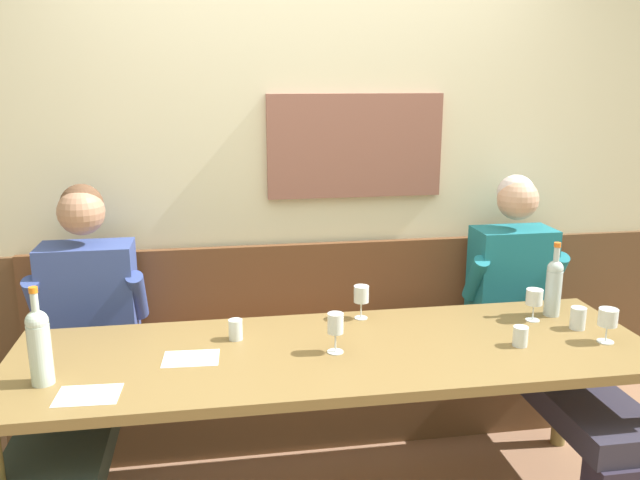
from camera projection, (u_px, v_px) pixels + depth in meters
name	position (u px, v px, depth m)	size (l,w,h in m)	color
room_wall_back	(302.00, 152.00, 3.30)	(6.80, 0.12, 2.80)	beige
wood_wainscot_panel	(304.00, 328.00, 3.47)	(6.80, 0.03, 0.92)	brown
wall_bench	(310.00, 376.00, 3.32)	(2.83, 0.42, 0.94)	brown
dining_table	(336.00, 366.00, 2.57)	(2.53, 0.79, 0.74)	brown
person_center_left_seat	(79.00, 353.00, 2.74)	(0.53, 1.26, 1.31)	#303737
person_center_right_seat	(540.00, 324.00, 3.07)	(0.51, 1.26, 1.30)	#2A2435
wine_bottle_clear_water	(554.00, 285.00, 2.87)	(0.07, 0.07, 0.34)	#AFBFC2
wine_bottle_amber_mid	(39.00, 344.00, 2.22)	(0.08, 0.08, 0.35)	#B7C9BF
wine_glass_mid_right	(534.00, 299.00, 2.82)	(0.07, 0.07, 0.14)	silver
wine_glass_center_front	(335.00, 326.00, 2.49)	(0.06, 0.06, 0.16)	silver
wine_glass_center_rear	(361.00, 296.00, 2.84)	(0.07, 0.07, 0.15)	silver
wine_glass_mid_left	(608.00, 318.00, 2.59)	(0.08, 0.08, 0.14)	silver
water_tumbler_right	(236.00, 330.00, 2.63)	(0.06, 0.06, 0.08)	silver
water_tumbler_center	(520.00, 336.00, 2.57)	(0.06, 0.06, 0.08)	silver
water_tumbler_left	(578.00, 318.00, 2.74)	(0.06, 0.06, 0.09)	silver
tasting_sheet_left_guest	(191.00, 358.00, 2.46)	(0.21, 0.15, 0.00)	white
tasting_sheet_right_guest	(88.00, 395.00, 2.17)	(0.21, 0.15, 0.00)	white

